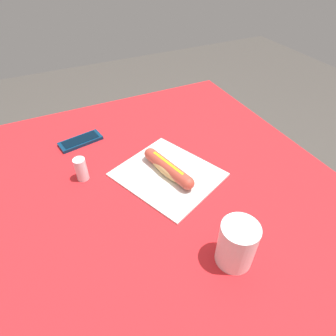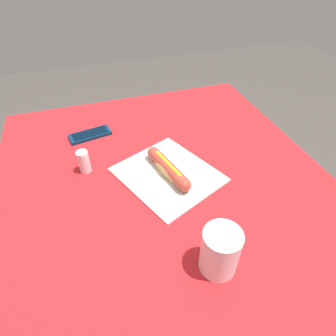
# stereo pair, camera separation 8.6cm
# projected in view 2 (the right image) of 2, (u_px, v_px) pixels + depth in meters

# --- Properties ---
(ground_plane) EXTENTS (6.00, 6.00, 0.00)m
(ground_plane) POSITION_uv_depth(u_px,v_px,m) (169.00, 300.00, 1.32)
(ground_plane) COLOR #47423D
(ground_plane) RESTS_ON ground
(dining_table) EXTENTS (1.20, 1.00, 0.74)m
(dining_table) POSITION_uv_depth(u_px,v_px,m) (169.00, 215.00, 0.91)
(dining_table) COLOR brown
(dining_table) RESTS_ON ground
(paper_wrapper) EXTENTS (0.37, 0.35, 0.01)m
(paper_wrapper) POSITION_uv_depth(u_px,v_px,m) (168.00, 174.00, 0.88)
(paper_wrapper) COLOR silver
(paper_wrapper) RESTS_ON dining_table
(hot_dog) EXTENTS (0.21, 0.09, 0.05)m
(hot_dog) POSITION_uv_depth(u_px,v_px,m) (168.00, 168.00, 0.86)
(hot_dog) COLOR tan
(hot_dog) RESTS_ON paper_wrapper
(cell_phone) EXTENTS (0.09, 0.16, 0.01)m
(cell_phone) POSITION_uv_depth(u_px,v_px,m) (90.00, 135.00, 1.04)
(cell_phone) COLOR #0A2D4C
(cell_phone) RESTS_ON dining_table
(drinking_cup) EXTENTS (0.09, 0.09, 0.12)m
(drinking_cup) POSITION_uv_depth(u_px,v_px,m) (220.00, 251.00, 0.61)
(drinking_cup) COLOR white
(drinking_cup) RESTS_ON dining_table
(salt_shaker) EXTENTS (0.04, 0.04, 0.08)m
(salt_shaker) POSITION_uv_depth(u_px,v_px,m) (84.00, 162.00, 0.87)
(salt_shaker) COLOR silver
(salt_shaker) RESTS_ON dining_table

